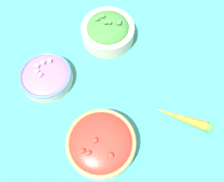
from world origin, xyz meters
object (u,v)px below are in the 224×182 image
object	(u,v)px
bowl_broccoli	(108,30)
bowl_cherry_tomatoes	(101,143)
loose_carrot	(186,119)
bowl_red_onion	(46,76)

from	to	relation	value
bowl_broccoli	bowl_cherry_tomatoes	xyz separation A→B (m)	(-0.28, 0.26, -0.00)
bowl_cherry_tomatoes	bowl_broccoli	bearing A→B (deg)	-43.18
bowl_cherry_tomatoes	loose_carrot	size ratio (longest dim) A/B	1.18
loose_carrot	bowl_cherry_tomatoes	bearing A→B (deg)	37.94
bowl_broccoli	loose_carrot	size ratio (longest dim) A/B	1.11
bowl_cherry_tomatoes	bowl_red_onion	bearing A→B (deg)	-1.32
bowl_broccoli	bowl_cherry_tomatoes	distance (m)	0.38
loose_carrot	bowl_red_onion	bearing A→B (deg)	2.49
bowl_cherry_tomatoes	bowl_red_onion	world-z (taller)	bowl_cherry_tomatoes
bowl_broccoli	bowl_cherry_tomatoes	bearing A→B (deg)	136.82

